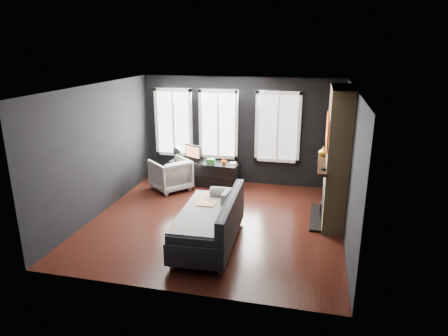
% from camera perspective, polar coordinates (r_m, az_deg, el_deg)
% --- Properties ---
extents(floor, '(5.00, 5.00, 0.00)m').
position_cam_1_polar(floor, '(8.22, -1.16, -7.56)').
color(floor, black).
rests_on(floor, ground).
extents(ceiling, '(5.00, 5.00, 0.00)m').
position_cam_1_polar(ceiling, '(7.50, -1.29, 11.50)').
color(ceiling, white).
rests_on(ceiling, ground).
extents(wall_back, '(5.00, 0.02, 2.70)m').
position_cam_1_polar(wall_back, '(10.12, 2.30, 5.29)').
color(wall_back, black).
rests_on(wall_back, ground).
extents(wall_left, '(0.02, 5.00, 2.70)m').
position_cam_1_polar(wall_left, '(8.70, -17.41, 2.48)').
color(wall_left, black).
rests_on(wall_left, ground).
extents(wall_right, '(0.02, 5.00, 2.70)m').
position_cam_1_polar(wall_right, '(7.55, 17.48, 0.27)').
color(wall_right, black).
rests_on(wall_right, ground).
extents(windows, '(4.00, 0.16, 1.76)m').
position_cam_1_polar(windows, '(10.01, -0.25, 11.14)').
color(windows, white).
rests_on(windows, wall_back).
extents(fireplace, '(0.70, 1.62, 2.70)m').
position_cam_1_polar(fireplace, '(8.12, 15.81, 1.58)').
color(fireplace, '#93724C').
rests_on(fireplace, floor).
extents(sofa, '(1.15, 2.17, 0.92)m').
position_cam_1_polar(sofa, '(7.17, -2.20, -7.46)').
color(sofa, '#262528').
rests_on(sofa, floor).
extents(stripe_pillow, '(0.12, 0.40, 0.39)m').
position_cam_1_polar(stripe_pillow, '(7.42, 0.30, -4.83)').
color(stripe_pillow, gray).
rests_on(stripe_pillow, sofa).
extents(armchair, '(1.13, 1.14, 0.85)m').
position_cam_1_polar(armchair, '(9.88, -7.64, -0.71)').
color(armchair, white).
rests_on(armchair, floor).
extents(media_console, '(1.79, 0.69, 0.60)m').
position_cam_1_polar(media_console, '(10.20, -2.76, -0.72)').
color(media_console, black).
rests_on(media_console, floor).
extents(monitor, '(0.52, 0.32, 0.47)m').
position_cam_1_polar(monitor, '(10.18, -4.42, 2.33)').
color(monitor, black).
rests_on(monitor, media_console).
extents(desk_fan, '(0.31, 0.31, 0.33)m').
position_cam_1_polar(desk_fan, '(10.32, -6.72, 2.10)').
color(desk_fan, gray).
rests_on(desk_fan, media_console).
extents(mug, '(0.13, 0.10, 0.13)m').
position_cam_1_polar(mug, '(9.89, -0.02, 0.92)').
color(mug, '#F25E10').
rests_on(mug, media_console).
extents(book, '(0.15, 0.04, 0.21)m').
position_cam_1_polar(book, '(9.97, 0.88, 1.30)').
color(book, tan).
rests_on(book, media_console).
extents(storage_box, '(0.21, 0.14, 0.11)m').
position_cam_1_polar(storage_box, '(9.99, -1.89, 1.02)').
color(storage_box, '#246625').
rests_on(storage_box, media_console).
extents(mantel_vase, '(0.25, 0.25, 0.19)m').
position_cam_1_polar(mantel_vase, '(8.55, 14.03, 2.34)').
color(mantel_vase, '#EEBD45').
rests_on(mantel_vase, fireplace).
extents(mantel_clock, '(0.13, 0.13, 0.04)m').
position_cam_1_polar(mantel_clock, '(7.61, 14.01, -0.12)').
color(mantel_clock, black).
rests_on(mantel_clock, fireplace).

